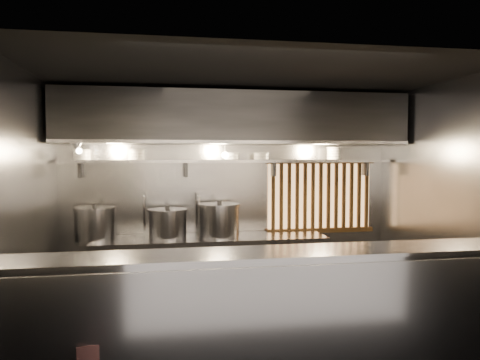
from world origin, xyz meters
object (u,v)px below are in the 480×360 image
object	(u,v)px
stock_pot_left	(95,223)
stock_pot_right	(168,223)
stock_pot_mid	(220,220)
pendant_bulb	(225,155)
heat_lamp	(77,146)

from	to	relation	value
stock_pot_left	stock_pot_right	distance (m)	0.90
stock_pot_left	stock_pot_mid	size ratio (longest dim) A/B	1.14
pendant_bulb	stock_pot_left	size ratio (longest dim) A/B	0.27
stock_pot_mid	heat_lamp	bearing A→B (deg)	-170.93
heat_lamp	pendant_bulb	xyz separation A→B (m)	(1.80, 0.35, -0.11)
pendant_bulb	stock_pot_right	size ratio (longest dim) A/B	0.28
stock_pot_left	pendant_bulb	bearing A→B (deg)	1.31
pendant_bulb	stock_pot_left	bearing A→B (deg)	-178.69
stock_pot_right	stock_pot_left	bearing A→B (deg)	178.41
stock_pot_mid	stock_pot_left	bearing A→B (deg)	178.58
stock_pot_left	stock_pot_right	world-z (taller)	stock_pot_left
stock_pot_left	stock_pot_right	bearing A→B (deg)	-1.59
stock_pot_mid	pendant_bulb	bearing A→B (deg)	41.81
heat_lamp	stock_pot_mid	distance (m)	1.98
heat_lamp	stock_pot_left	xyz separation A→B (m)	(0.15, 0.31, -0.96)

